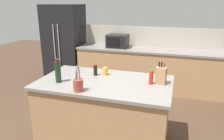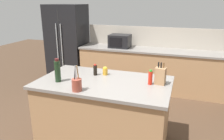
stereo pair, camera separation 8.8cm
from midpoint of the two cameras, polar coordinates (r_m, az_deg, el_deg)
back_counter_run at (r=5.06m, az=10.50°, el=0.10°), size 3.28×0.66×0.94m
wall_backsplash at (r=5.20m, az=11.46°, el=8.46°), size 3.24×0.03×0.46m
kitchen_island at (r=3.14m, az=-1.27°, el=-10.93°), size 1.78×1.03×0.94m
refrigerator at (r=5.67m, az=-11.10°, el=6.91°), size 0.90×0.75×1.89m
microwave at (r=5.06m, az=2.57°, el=7.57°), size 0.47×0.39×0.29m
knife_block at (r=2.88m, az=13.37°, el=-1.47°), size 0.14×0.12×0.29m
utensil_crock at (r=2.63m, az=-8.25°, el=-3.74°), size 0.12×0.12×0.32m
hot_sauce_bottle at (r=2.84m, az=10.86°, el=-2.00°), size 0.05×0.05×0.19m
honey_jar at (r=3.17m, az=-1.00°, el=-0.32°), size 0.07×0.07×0.12m
soy_sauce_bottle at (r=3.16m, az=-3.61°, el=0.00°), size 0.05×0.05×0.16m
wine_bottle at (r=2.95m, az=-13.22°, el=-0.23°), size 0.08×0.08×0.32m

